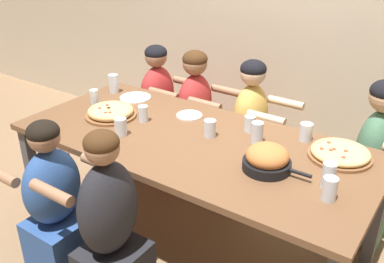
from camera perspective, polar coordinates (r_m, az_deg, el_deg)
The scene contains 23 objects.
ground_plane at distance 3.12m, azimuth 0.00°, elevation -14.13°, with size 18.00×18.00×0.00m, color #896B4C.
dining_table at distance 2.71m, azimuth 0.00°, elevation -2.37°, with size 2.27×1.03×0.80m.
pizza_board_main at distance 2.60m, azimuth 19.14°, elevation -2.79°, with size 0.36×0.36×0.05m.
pizza_board_second at distance 3.03m, azimuth -10.78°, elevation 2.53°, with size 0.35×0.35×0.06m.
skillet_bowl at distance 2.36m, azimuth 10.00°, elevation -3.65°, with size 0.39×0.27×0.15m.
empty_plate_a at distance 3.33m, azimuth -7.55°, elevation 4.50°, with size 0.24×0.24×0.02m.
empty_plate_b at distance 2.99m, azimuth -0.36°, elevation 2.16°, with size 0.18×0.18×0.02m.
drinking_glass_a at distance 2.69m, azimuth 2.40°, elevation 0.33°, with size 0.08×0.08×0.11m.
drinking_glass_b at distance 2.73m, azimuth 14.92°, elevation -0.19°, with size 0.08×0.08×0.11m.
drinking_glass_c at distance 2.19m, azimuth 17.84°, elevation -7.48°, with size 0.07×0.07×0.12m.
drinking_glass_d at distance 3.47m, azimuth -10.39°, elevation 6.16°, with size 0.08×0.08×0.15m.
drinking_glass_e at distance 2.91m, azimuth -6.52°, elevation 2.27°, with size 0.07×0.07×0.11m.
drinking_glass_f at distance 3.22m, azimuth -12.87°, elevation 4.29°, with size 0.06×0.06×0.13m.
drinking_glass_g at distance 2.78m, azimuth 7.72°, elevation 1.04°, with size 0.07×0.07×0.10m.
drinking_glass_h at distance 2.74m, azimuth -9.49°, elevation 0.50°, with size 0.08×0.08×0.11m.
drinking_glass_i at distance 2.64m, azimuth 8.67°, elevation -0.25°, with size 0.07×0.07×0.13m.
drinking_glass_j at distance 2.28m, azimuth 17.72°, elevation -5.82°, with size 0.07×0.07×0.14m.
diner_far_left at distance 3.81m, azimuth -4.50°, elevation 2.61°, with size 0.51×0.40×1.11m.
diner_far_midleft at distance 3.59m, azimuth 0.42°, elevation 1.38°, with size 0.51×0.40×1.12m.
diner_far_right at distance 3.10m, azimuth 22.81°, elevation -4.61°, with size 0.51×0.40×1.16m.
diner_far_center at distance 3.36m, azimuth 7.66°, elevation -0.69°, with size 0.51×0.40×1.13m.
diner_near_midleft at distance 2.67m, azimuth -17.65°, elevation -10.28°, with size 0.51×0.40×1.08m.
diner_near_center at distance 2.38m, azimuth -10.79°, elevation -13.66°, with size 0.51×0.40×1.14m.
Camera 1 is at (1.36, -1.96, 2.01)m, focal length 40.00 mm.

